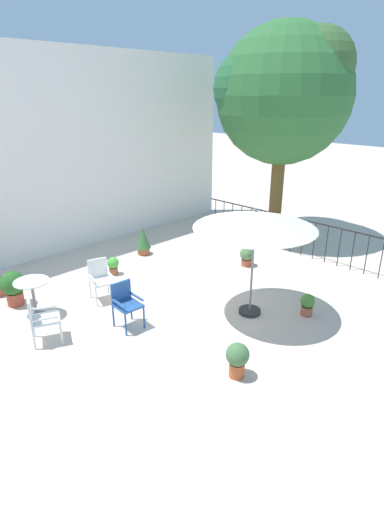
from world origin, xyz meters
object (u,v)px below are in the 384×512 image
Objects in this scene: patio_chair_2 at (100,277)px; potted_plant_0 at (143,240)px; patio_umbrella_0 at (255,220)px; patio_chair_1 at (40,316)px; potted_plant_1 at (13,286)px; patio_chair_0 at (125,301)px; cafe_table_0 at (33,292)px; potted_plant_7 at (113,265)px; shade_tree at (284,95)px; potted_plant_6 at (307,304)px; potted_plant_3 at (247,256)px; potted_plant_2 at (237,358)px.

potted_plant_0 is (2.29, 1.43, -0.10)m from patio_chair_2.
patio_chair_1 is at bearing 150.18° from patio_umbrella_0.
potted_plant_1 is (0.23, 1.71, -0.09)m from patio_chair_1.
cafe_table_0 is at bearing 124.11° from patio_chair_0.
potted_plant_7 is (2.27, 0.60, -0.28)m from cafe_table_0.
potted_plant_6 is at bearing -137.81° from shade_tree.
potted_plant_3 is (5.09, -2.11, -0.15)m from potted_plant_1.
potted_plant_0 is 1.66× the size of potted_plant_6.
shade_tree reaches higher than potted_plant_7.
potted_plant_6 reaches higher than potted_plant_7.
potted_plant_1 is at bearing -173.91° from potted_plant_0.
potted_plant_2 is at bearing -149.66° from shade_tree.
cafe_table_0 reaches higher than potted_plant_7.
shade_tree is at bearing 10.48° from patio_chair_0.
patio_chair_0 is 1.52m from patio_chair_1.
potted_plant_2 is 1.32× the size of potted_plant_7.
potted_plant_0 is (2.57, 2.73, -0.12)m from patio_chair_0.
potted_plant_7 is (-1.60, 4.38, 0.00)m from potted_plant_6.
shade_tree is 13.17× the size of potted_plant_6.
patio_umbrella_0 is at bearing -150.36° from shade_tree.
patio_umbrella_0 reaches higher than potted_plant_1.
patio_chair_0 is (-6.58, -1.22, -3.58)m from shade_tree.
potted_plant_0 is at bearing 28.06° from patio_chair_1.
patio_chair_2 is 1.73× the size of potted_plant_3.
cafe_table_0 is 0.87× the size of patio_chair_2.
shade_tree is 7.25m from patio_chair_2.
potted_plant_2 is (-2.24, -5.17, -0.06)m from potted_plant_0.
patio_chair_2 is 1.17× the size of potted_plant_1.
potted_plant_0 is at bearing 82.79° from patio_umbrella_0.
potted_plant_0 is 3.75m from potted_plant_1.
potted_plant_1 is 6.02m from potted_plant_6.
potted_plant_3 is at bearing -4.30° from patio_chair_1.
potted_plant_1 is at bearing 96.76° from cafe_table_0.
patio_umbrella_0 reaches higher than potted_plant_6.
cafe_table_0 is at bearing 135.68° from potted_plant_6.
potted_plant_6 is (-1.14, -2.42, -0.03)m from potted_plant_3.
potted_plant_2 is 4.70m from potted_plant_7.
potted_plant_3 is 1.14× the size of potted_plant_7.
potted_plant_1 is 1.68× the size of potted_plant_7.
patio_chair_1 is 1.78× the size of potted_plant_3.
potted_plant_1 is 1.48× the size of potted_plant_3.
patio_chair_0 reaches higher than potted_plant_3.
patio_chair_2 is at bearing 179.27° from shade_tree.
patio_chair_1 is at bearing 156.10° from patio_chair_0.
potted_plant_0 is 1.29× the size of potted_plant_2.
patio_chair_2 is (1.67, 0.68, -0.01)m from patio_chair_1.
patio_chair_1 is 3.51m from potted_plant_2.
potted_plant_2 is at bearing -89.34° from patio_chair_2.
potted_plant_0 is at bearing 46.68° from patio_chair_0.
patio_chair_0 is at bearing -176.88° from potted_plant_3.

